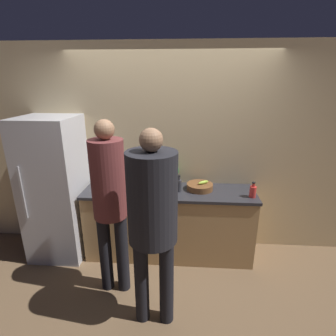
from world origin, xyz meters
TOP-DOWN VIEW (x-y plane):
  - ground_plane at (0.00, 0.00)m, footprint 14.00×14.00m
  - wall_back at (0.00, 0.63)m, footprint 5.20×0.06m
  - counter at (0.00, 0.34)m, footprint 2.09×0.61m
  - refrigerator at (-1.41, 0.28)m, footprint 0.66×0.68m
  - person_left at (-0.54, -0.33)m, footprint 0.33×0.33m
  - person_center at (-0.07, -0.70)m, footprint 0.41×0.41m
  - fruit_bowl at (0.37, 0.38)m, footprint 0.32×0.32m
  - utensil_crock at (-0.47, 0.50)m, footprint 0.12×0.12m
  - bottle_clear at (0.02, 0.20)m, footprint 0.06×0.06m
  - bottle_red at (0.97, 0.20)m, footprint 0.07×0.07m
  - bottle_dark at (0.12, 0.30)m, footprint 0.06×0.06m
  - cup_white at (-0.88, 0.35)m, footprint 0.08×0.08m
  - potted_plant at (0.03, 0.52)m, footprint 0.17×0.17m

SIDE VIEW (x-z plane):
  - ground_plane at x=0.00m, z-range 0.00..0.00m
  - counter at x=0.00m, z-range 0.00..0.89m
  - refrigerator at x=-1.41m, z-range 0.00..1.77m
  - fruit_bowl at x=0.37m, z-range 0.87..0.99m
  - cup_white at x=-0.88m, z-range 0.89..0.97m
  - bottle_clear at x=0.02m, z-range 0.87..1.04m
  - utensil_crock at x=-0.47m, z-range 0.83..1.10m
  - bottle_red at x=0.97m, z-range 0.87..1.06m
  - bottle_dark at x=0.12m, z-range 0.87..1.07m
  - potted_plant at x=0.03m, z-range 0.90..1.17m
  - person_left at x=-0.54m, z-range 0.17..2.01m
  - person_center at x=-0.07m, z-range 0.22..2.05m
  - wall_back at x=0.00m, z-range 0.00..2.60m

